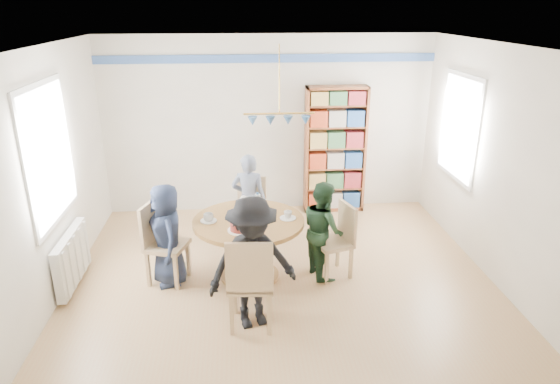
{
  "coord_description": "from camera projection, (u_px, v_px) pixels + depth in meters",
  "views": [
    {
      "loc": [
        -0.46,
        -4.99,
        3.1
      ],
      "look_at": [
        0.0,
        0.4,
        1.05
      ],
      "focal_mm": 32.0,
      "sensor_mm": 36.0,
      "label": 1
    }
  ],
  "objects": [
    {
      "name": "radiator",
      "position": [
        72.0,
        258.0,
        5.75
      ],
      "size": [
        0.12,
        1.0,
        0.6
      ],
      "color": "silver",
      "rests_on": "ground"
    },
    {
      "name": "tableware",
      "position": [
        246.0,
        214.0,
        5.78
      ],
      "size": [
        1.11,
        1.11,
        0.29
      ],
      "color": "white",
      "rests_on": "dining_table"
    },
    {
      "name": "person_near",
      "position": [
        252.0,
        263.0,
        4.92
      ],
      "size": [
        1.01,
        0.75,
        1.39
      ],
      "primitive_type": "imported",
      "rotation": [
        0.0,
        0.0,
        0.28
      ],
      "color": "black",
      "rests_on": "ground"
    },
    {
      "name": "chair_far",
      "position": [
        250.0,
        207.0,
        6.82
      ],
      "size": [
        0.49,
        0.49,
        0.91
      ],
      "color": "tan",
      "rests_on": "ground"
    },
    {
      "name": "chair_near",
      "position": [
        250.0,
        280.0,
        4.88
      ],
      "size": [
        0.49,
        0.49,
        1.02
      ],
      "color": "tan",
      "rests_on": "ground"
    },
    {
      "name": "person_right",
      "position": [
        323.0,
        229.0,
        5.91
      ],
      "size": [
        0.57,
        0.66,
        1.18
      ],
      "primitive_type": "imported",
      "rotation": [
        0.0,
        0.0,
        1.8
      ],
      "color": "#18311D",
      "rests_on": "ground"
    },
    {
      "name": "chair_right",
      "position": [
        339.0,
        237.0,
        5.94
      ],
      "size": [
        0.5,
        0.5,
        0.9
      ],
      "color": "tan",
      "rests_on": "ground"
    },
    {
      "name": "dining_table",
      "position": [
        249.0,
        235.0,
        5.85
      ],
      "size": [
        1.3,
        1.3,
        0.75
      ],
      "color": "olive",
      "rests_on": "ground"
    },
    {
      "name": "room_shell",
      "position": [
        255.0,
        132.0,
        5.99
      ],
      "size": [
        5.0,
        5.0,
        5.0
      ],
      "color": "white",
      "rests_on": "ground"
    },
    {
      "name": "bookshelf",
      "position": [
        335.0,
        151.0,
        7.71
      ],
      "size": [
        0.93,
        0.28,
        1.96
      ],
      "color": "brown",
      "rests_on": "ground"
    },
    {
      "name": "person_left",
      "position": [
        167.0,
        235.0,
        5.72
      ],
      "size": [
        0.57,
        0.7,
        1.22
      ],
      "primitive_type": "imported",
      "rotation": [
        0.0,
        0.0,
        -1.21
      ],
      "color": "#182035",
      "rests_on": "ground"
    },
    {
      "name": "chair_left",
      "position": [
        160.0,
        239.0,
        5.79
      ],
      "size": [
        0.54,
        0.54,
        0.97
      ],
      "color": "tan",
      "rests_on": "ground"
    },
    {
      "name": "person_far",
      "position": [
        249.0,
        200.0,
        6.68
      ],
      "size": [
        0.5,
        0.37,
        1.27
      ],
      "primitive_type": "imported",
      "rotation": [
        0.0,
        0.0,
        2.99
      ],
      "color": "gray",
      "rests_on": "ground"
    },
    {
      "name": "ground",
      "position": [
        283.0,
        289.0,
        5.79
      ],
      "size": [
        5.0,
        5.0,
        0.0
      ],
      "primitive_type": "plane",
      "color": "tan"
    }
  ]
}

